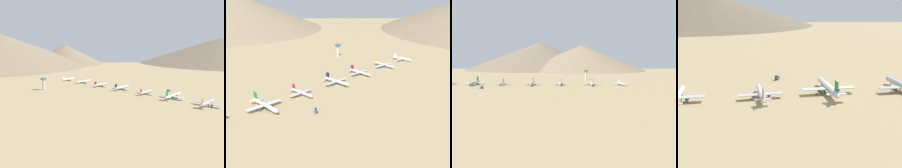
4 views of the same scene
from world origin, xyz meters
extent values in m
plane|color=tan|center=(0.00, 0.00, 0.00)|extent=(2456.12, 2456.12, 0.00)
cylinder|color=#B2B7C1|center=(-5.35, -103.09, 4.54)|extent=(39.04, 5.11, 4.11)
cone|color=#B2B7C1|center=(15.85, -103.63, 4.54)|extent=(3.56, 4.12, 4.03)
cone|color=#B2B7C1|center=(-26.33, -102.55, 4.54)|extent=(3.12, 3.78, 3.70)
cube|color=orange|center=(-22.44, -102.65, 9.36)|extent=(5.96, 0.53, 7.57)
cube|color=#A4A8B2|center=(-23.09, -102.63, 4.96)|extent=(3.79, 13.07, 0.39)
cube|color=#A4A8B2|center=(-6.97, -103.04, 3.82)|extent=(6.35, 36.91, 0.49)
cylinder|color=#4C4C54|center=(-5.94, -96.58, 2.34)|extent=(4.61, 2.60, 2.49)
cylinder|color=#4C4C54|center=(-6.27, -109.56, 2.34)|extent=(4.61, 2.60, 2.49)
cylinder|color=black|center=(9.45, -103.47, 2.07)|extent=(0.48, 0.48, 4.13)
cylinder|color=black|center=(-7.98, -100.20, 2.07)|extent=(0.48, 0.48, 4.13)
cylinder|color=black|center=(-8.13, -105.83, 2.07)|extent=(0.48, 0.48, 4.13)
cylinder|color=silver|center=(1.53, -49.28, 4.63)|extent=(39.73, 4.96, 4.19)
cone|color=silver|center=(23.12, -49.70, 4.63)|extent=(3.60, 4.17, 4.10)
cone|color=silver|center=(-19.84, -48.86, 4.63)|extent=(3.16, 3.83, 3.77)
cube|color=#197A38|center=(-15.87, -48.94, 9.53)|extent=(6.06, 0.50, 7.71)
cube|color=silver|center=(-16.53, -48.93, 5.05)|extent=(3.78, 13.28, 0.40)
cube|color=silver|center=(-0.12, -49.25, 3.89)|extent=(6.24, 37.55, 0.50)
cylinder|color=#4C4C54|center=(0.89, -42.66, 2.38)|extent=(4.68, 2.62, 2.53)
cylinder|color=#4C4C54|center=(0.63, -55.87, 2.38)|extent=(4.68, 2.62, 2.53)
cylinder|color=black|center=(16.60, -49.57, 2.10)|extent=(0.48, 0.48, 4.21)
cylinder|color=black|center=(-1.17, -46.36, 2.10)|extent=(0.48, 0.48, 4.21)
cylinder|color=black|center=(-1.28, -52.09, 2.10)|extent=(0.48, 0.48, 4.21)
cylinder|color=#197A38|center=(1.53, -49.28, 4.31)|extent=(21.89, 4.62, 4.19)
cylinder|color=silver|center=(-0.20, -1.59, 3.61)|extent=(31.03, 3.99, 3.27)
cone|color=silver|center=(16.65, -1.19, 3.61)|extent=(2.83, 3.27, 3.20)
cone|color=silver|center=(-16.88, -1.97, 3.61)|extent=(2.48, 3.00, 2.94)
cube|color=red|center=(-13.78, -1.90, 7.44)|extent=(4.74, 0.41, 6.02)
cube|color=#B6BBC5|center=(-14.30, -1.91, 3.94)|extent=(2.99, 10.38, 0.31)
cube|color=#B6BBC5|center=(-1.49, -1.62, 3.04)|extent=(4.98, 29.33, 0.39)
cylinder|color=#4C4C54|center=(-0.92, 3.56, 1.86)|extent=(3.66, 2.06, 1.98)
cylinder|color=#4C4C54|center=(-0.68, -6.76, 1.86)|extent=(3.66, 2.06, 1.98)
cylinder|color=black|center=(11.56, -1.31, 1.64)|extent=(0.38, 0.38, 3.29)
cylinder|color=black|center=(-2.40, 0.60, 1.64)|extent=(0.38, 0.38, 3.29)
cylinder|color=black|center=(-2.30, -3.87, 1.64)|extent=(0.38, 0.38, 3.29)
cylinder|color=silver|center=(2.14, 51.54, 4.16)|extent=(35.69, 3.84, 3.77)
cone|color=silver|center=(21.56, 51.49, 4.16)|extent=(3.18, 3.70, 3.69)
cone|color=silver|center=(-17.09, 51.58, 4.16)|extent=(2.78, 3.40, 3.39)
cube|color=#141E51|center=(-13.52, 51.57, 8.57)|extent=(5.45, 0.36, 6.94)
cube|color=#B6BBC5|center=(-14.12, 51.57, 4.54)|extent=(3.20, 11.90, 0.36)
cube|color=#B6BBC5|center=(0.65, 51.54, 3.50)|extent=(5.03, 33.71, 0.45)
cylinder|color=#4C4C54|center=(1.46, 57.49, 2.14)|extent=(4.17, 2.29, 2.28)
cylinder|color=#4C4C54|center=(1.43, 45.59, 2.14)|extent=(4.17, 2.29, 2.28)
cylinder|color=black|center=(15.70, 51.51, 1.89)|extent=(0.44, 0.44, 3.79)
cylinder|color=black|center=(-0.34, 54.12, 1.89)|extent=(0.44, 0.44, 3.79)
cylinder|color=black|center=(-0.35, 48.97, 1.89)|extent=(0.44, 0.44, 3.79)
cylinder|color=silver|center=(-1.47, 100.89, 3.77)|extent=(32.42, 4.20, 3.41)
cone|color=silver|center=(16.13, 100.46, 3.77)|extent=(2.96, 3.42, 3.35)
cone|color=silver|center=(-18.90, 101.31, 3.77)|extent=(2.59, 3.13, 3.07)
cube|color=maroon|center=(-15.66, 101.24, 7.77)|extent=(4.95, 0.44, 6.29)
cube|color=#B6BBC5|center=(-16.20, 101.25, 4.11)|extent=(3.14, 10.85, 0.32)
cube|color=#B6BBC5|center=(-2.82, 100.92, 3.18)|extent=(5.24, 30.65, 0.40)
cylinder|color=#4C4C54|center=(-1.97, 106.29, 1.94)|extent=(3.82, 2.16, 2.07)
cylinder|color=#4C4C54|center=(-2.23, 95.51, 1.94)|extent=(3.82, 2.16, 2.07)
cylinder|color=black|center=(10.81, 100.59, 1.72)|extent=(0.40, 0.40, 3.43)
cylinder|color=black|center=(-3.66, 103.28, 1.72)|extent=(0.40, 0.40, 3.43)
cylinder|color=black|center=(-3.78, 98.61, 1.72)|extent=(0.40, 0.40, 3.43)
cylinder|color=silver|center=(1.02, 154.55, 3.90)|extent=(33.60, 6.29, 3.53)
cone|color=silver|center=(19.15, 153.04, 3.90)|extent=(3.25, 3.69, 3.46)
cone|color=silver|center=(-16.92, 156.05, 3.90)|extent=(2.85, 3.38, 3.17)
cube|color=gold|center=(-13.59, 155.77, 8.03)|extent=(5.11, 0.75, 6.50)
cube|color=#B6BBC5|center=(-14.15, 155.82, 4.25)|extent=(3.89, 11.35, 0.33)
cube|color=#B6BBC5|center=(-0.36, 154.67, 3.28)|extent=(7.25, 31.84, 0.42)
cylinder|color=#4C4C54|center=(0.84, 160.16, 2.01)|extent=(4.06, 2.45, 2.14)
cylinder|color=#4C4C54|center=(-0.09, 149.06, 2.01)|extent=(4.06, 2.45, 2.14)
cylinder|color=black|center=(13.68, 153.50, 1.77)|extent=(0.41, 0.41, 3.55)
cylinder|color=black|center=(-1.09, 157.15, 1.77)|extent=(0.41, 0.41, 3.55)
cylinder|color=black|center=(-1.49, 152.34, 1.77)|extent=(0.41, 0.41, 3.55)
cylinder|color=white|center=(-0.19, 205.68, 3.41)|extent=(29.38, 4.86, 3.09)
cone|color=white|center=(15.70, 206.64, 3.41)|extent=(2.78, 3.18, 3.03)
cone|color=white|center=(-15.92, 204.72, 3.41)|extent=(2.44, 2.91, 2.78)
cube|color=white|center=(-13.00, 204.90, 7.03)|extent=(4.48, 0.55, 5.69)
cube|color=silver|center=(-13.49, 204.87, 3.72)|extent=(3.19, 9.89, 0.29)
cube|color=silver|center=(-1.41, 205.60, 2.87)|extent=(5.73, 27.82, 0.37)
cylinder|color=#4C4C54|center=(-1.06, 210.51, 1.75)|extent=(3.52, 2.07, 1.87)
cylinder|color=#4C4C54|center=(-0.46, 200.78, 1.75)|extent=(3.52, 2.07, 1.87)
cylinder|color=black|center=(10.90, 206.35, 1.55)|extent=(0.36, 0.36, 3.10)
cylinder|color=black|center=(-2.35, 207.66, 1.55)|extent=(0.36, 0.36, 3.10)
cylinder|color=black|center=(-2.09, 203.44, 1.55)|extent=(0.36, 0.36, 3.10)
cube|color=#1E5999|center=(43.48, -19.17, 1.95)|extent=(5.65, 4.62, 1.70)
cube|color=#333338|center=(42.01, -18.31, 3.35)|extent=(2.60, 2.70, 1.10)
cylinder|color=black|center=(41.19, -19.16, 0.55)|extent=(1.13, 0.86, 1.10)
cylinder|color=black|center=(42.36, -17.18, 0.55)|extent=(1.13, 0.86, 1.10)
cylinder|color=black|center=(44.60, -21.16, 0.55)|extent=(1.13, 0.86, 1.10)
cylinder|color=black|center=(45.77, -19.18, 0.55)|extent=(1.13, 0.86, 1.10)
cylinder|color=beige|center=(-93.64, 152.96, 9.02)|extent=(4.80, 4.80, 18.03)
cube|color=#3F6B7A|center=(-93.64, 152.96, 19.83)|extent=(7.20, 7.20, 3.60)
cone|color=#70604C|center=(741.09, 117.68, 52.41)|extent=(704.32, 704.32, 104.83)
cone|color=#847056|center=(250.40, 558.41, 38.08)|extent=(306.61, 306.61, 76.16)
camera|label=1|loc=(-308.14, -209.18, 81.84)|focal=36.87mm
camera|label=2|loc=(226.51, -178.70, 116.73)|focal=44.42mm
camera|label=3|loc=(370.74, 111.52, 45.65)|focal=34.75mm
camera|label=4|loc=(-169.81, 11.69, 59.70)|focal=42.64mm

